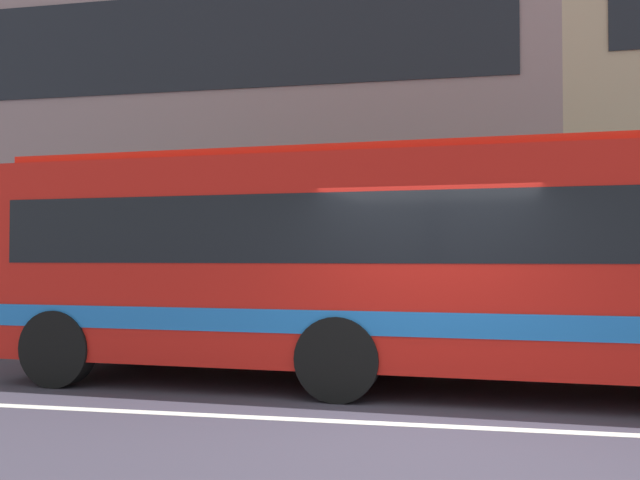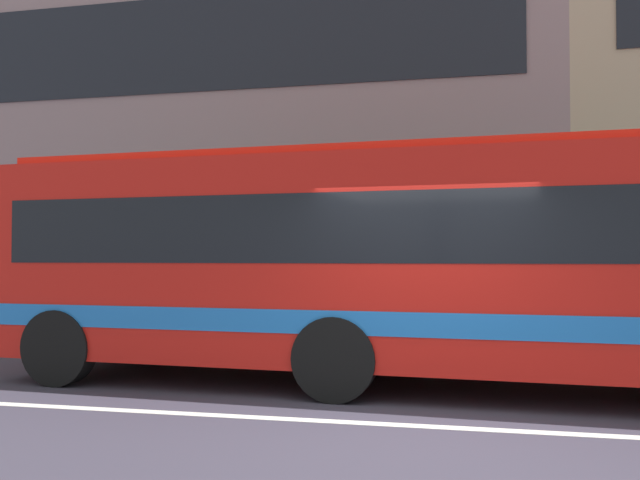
% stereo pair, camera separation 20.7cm
% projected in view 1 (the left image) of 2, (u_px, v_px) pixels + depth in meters
% --- Properties ---
extents(ground_plane, '(160.00, 160.00, 0.00)m').
position_uv_depth(ground_plane, '(425.00, 426.00, 6.58)').
color(ground_plane, '#3A3544').
extents(lane_centre_line, '(60.00, 0.16, 0.01)m').
position_uv_depth(lane_centre_line, '(425.00, 425.00, 6.59)').
color(lane_centre_line, silver).
rests_on(lane_centre_line, ground_plane).
extents(hedge_row_far, '(15.67, 1.10, 0.91)m').
position_uv_depth(hedge_row_far, '(348.00, 324.00, 12.18)').
color(hedge_row_far, '#1F5729').
rests_on(hedge_row_far, ground_plane).
extents(apartment_block_left, '(23.07, 11.80, 12.19)m').
position_uv_depth(apartment_block_left, '(182.00, 130.00, 22.70)').
color(apartment_block_left, gray).
rests_on(apartment_block_left, ground_plane).
extents(transit_bus, '(10.95, 3.16, 3.06)m').
position_uv_depth(transit_bus, '(405.00, 257.00, 8.71)').
color(transit_bus, red).
rests_on(transit_bus, ground_plane).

